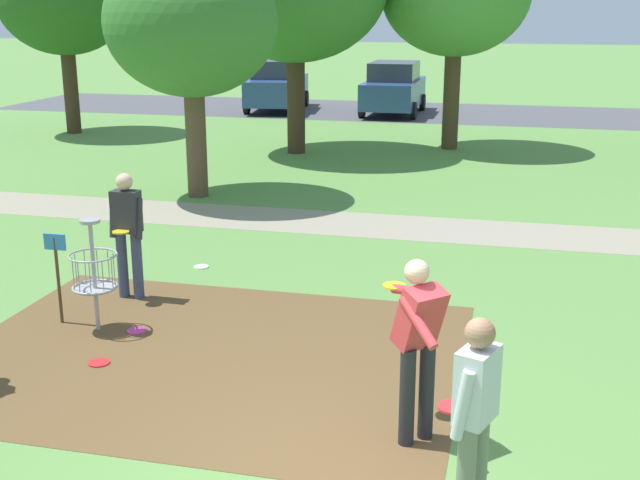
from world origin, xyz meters
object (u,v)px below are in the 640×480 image
at_px(player_foreground_watching, 418,339).
at_px(parked_car_leftmost, 277,85).
at_px(parked_car_center_left, 394,88).
at_px(player_throwing, 475,414).
at_px(frisbee_mid_grass, 136,331).
at_px(tree_near_left, 191,24).
at_px(frisbee_near_basket, 201,267).
at_px(disc_golf_basket, 90,270).
at_px(player_waiting_left, 127,229).
at_px(frisbee_far_left, 99,363).

xyz_separation_m(player_foreground_watching, parked_car_leftmost, (-8.04, 22.79, -0.06)).
bearing_deg(parked_car_center_left, player_foreground_watching, -80.84).
relative_size(player_throwing, parked_car_center_left, 0.41).
relative_size(frisbee_mid_grass, tree_near_left, 0.05).
relative_size(frisbee_near_basket, frisbee_mid_grass, 0.97).
xyz_separation_m(disc_golf_basket, player_throwing, (4.70, -2.94, 0.21)).
xyz_separation_m(player_waiting_left, tree_near_left, (-1.40, 5.92, 2.48)).
height_order(player_throwing, frisbee_near_basket, player_throwing).
bearing_deg(player_waiting_left, frisbee_near_basket, 73.58).
relative_size(player_waiting_left, parked_car_center_left, 0.41).
bearing_deg(parked_car_leftmost, frisbee_far_left, -78.56).
bearing_deg(parked_car_leftmost, parked_car_center_left, -1.31).
bearing_deg(parked_car_leftmost, disc_golf_basket, -79.52).
relative_size(player_throwing, frisbee_far_left, 7.23).
bearing_deg(frisbee_near_basket, player_throwing, -51.84).
distance_m(player_foreground_watching, parked_car_leftmost, 24.16).
bearing_deg(frisbee_near_basket, frisbee_far_left, -87.14).
xyz_separation_m(player_throwing, player_waiting_left, (-4.76, 4.07, 0.00)).
xyz_separation_m(frisbee_mid_grass, parked_car_leftmost, (-4.44, 21.04, 0.91)).
distance_m(disc_golf_basket, player_waiting_left, 1.15).
xyz_separation_m(frisbee_far_left, parked_car_leftmost, (-4.45, 21.98, 0.91)).
relative_size(frisbee_mid_grass, parked_car_center_left, 0.05).
bearing_deg(disc_golf_basket, frisbee_far_left, -58.89).
bearing_deg(parked_car_leftmost, player_throwing, -70.29).
xyz_separation_m(player_foreground_watching, parked_car_center_left, (-3.66, 22.69, -0.06)).
bearing_deg(parked_car_center_left, frisbee_far_left, -89.83).
xyz_separation_m(player_foreground_watching, tree_near_left, (-5.59, 8.76, 2.46)).
height_order(disc_golf_basket, frisbee_near_basket, disc_golf_basket).
xyz_separation_m(parked_car_leftmost, parked_car_center_left, (4.38, -0.10, 0.00)).
height_order(player_throwing, tree_near_left, tree_near_left).
bearing_deg(player_waiting_left, parked_car_center_left, 88.45).
distance_m(frisbee_far_left, parked_car_leftmost, 22.44).
xyz_separation_m(player_waiting_left, frisbee_near_basket, (0.43, 1.45, -0.96)).
bearing_deg(tree_near_left, parked_car_leftmost, 99.89).
bearing_deg(parked_car_center_left, player_waiting_left, -91.55).
bearing_deg(frisbee_far_left, player_throwing, -26.04).
height_order(player_foreground_watching, parked_car_center_left, parked_car_center_left).
height_order(player_foreground_watching, frisbee_near_basket, player_foreground_watching).
bearing_deg(disc_golf_basket, player_waiting_left, 92.71).
relative_size(tree_near_left, parked_car_center_left, 1.17).
distance_m(player_waiting_left, frisbee_near_basket, 1.79).
distance_m(player_throwing, frisbee_far_left, 4.73).
xyz_separation_m(player_foreground_watching, frisbee_far_left, (-3.59, 0.81, -0.98)).
height_order(disc_golf_basket, parked_car_leftmost, parked_car_leftmost).
height_order(parked_car_leftmost, parked_car_center_left, same).
bearing_deg(player_foreground_watching, frisbee_mid_grass, 154.09).
xyz_separation_m(disc_golf_basket, frisbee_near_basket, (0.37, 2.58, -0.74)).
bearing_deg(frisbee_far_left, parked_car_center_left, 90.17).
bearing_deg(frisbee_far_left, tree_near_left, 104.13).
relative_size(player_foreground_watching, player_throwing, 1.00).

